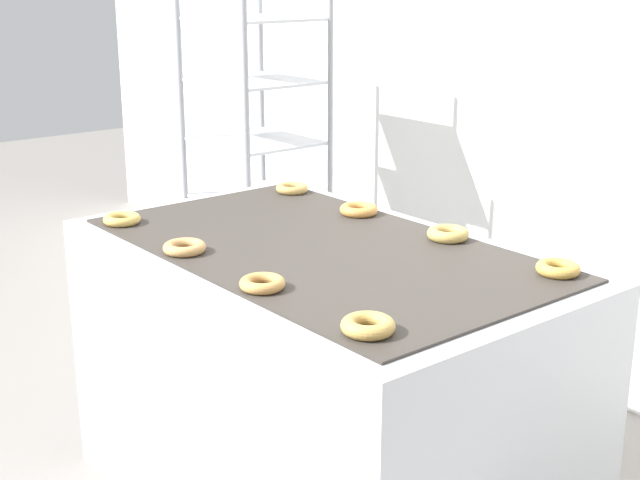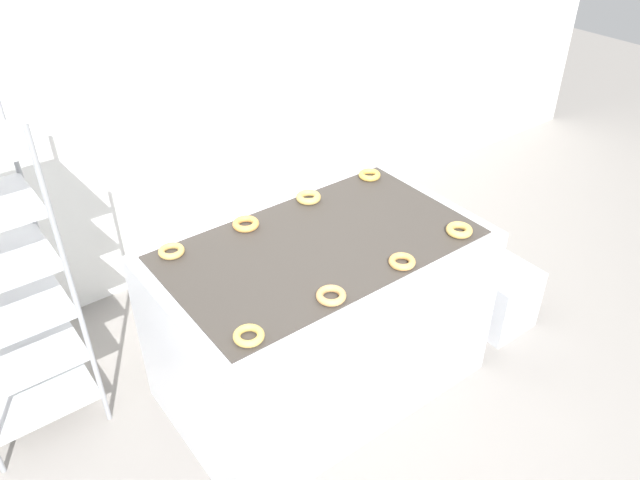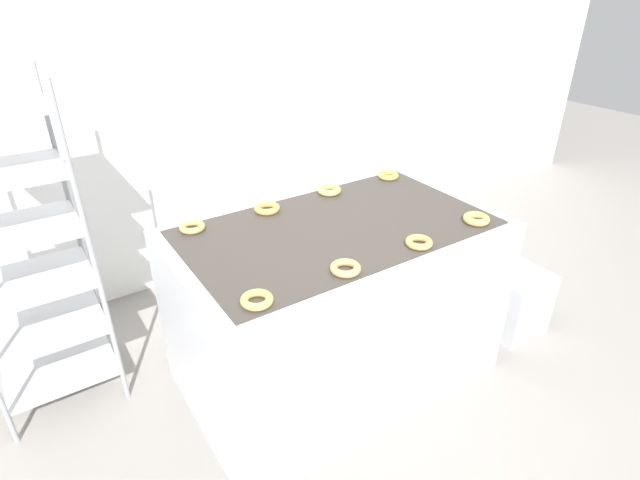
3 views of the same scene
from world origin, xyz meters
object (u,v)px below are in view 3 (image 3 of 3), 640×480
(donut_near_left, at_px, (257,300))
(donut_far_midleft, at_px, (267,208))
(donut_near_midright, at_px, (419,242))
(donut_far_right, at_px, (388,175))
(baking_rack_cart, at_px, (24,257))
(donut_near_right, at_px, (476,219))
(donut_far_midright, at_px, (329,190))
(donut_far_left, at_px, (192,227))
(donut_near_midleft, at_px, (345,268))
(fryer_machine, at_px, (336,304))
(glaze_bin, at_px, (512,300))

(donut_near_left, relative_size, donut_far_midleft, 0.94)
(donut_near_midright, xyz_separation_m, donut_far_right, (0.41, 0.69, 0.00))
(baking_rack_cart, distance_m, donut_near_right, 2.10)
(donut_far_midright, bearing_deg, donut_near_right, -60.20)
(donut_far_midleft, distance_m, donut_far_right, 0.80)
(donut_far_left, relative_size, donut_far_midright, 0.93)
(donut_near_midleft, height_order, donut_near_right, donut_near_right)
(donut_near_left, height_order, donut_far_left, same)
(donut_far_left, bearing_deg, fryer_machine, -30.26)
(donut_near_left, bearing_deg, baking_rack_cart, 123.91)
(donut_far_left, bearing_deg, donut_far_right, 0.14)
(donut_near_midleft, distance_m, donut_near_midright, 0.39)
(donut_near_midright, relative_size, donut_far_left, 1.01)
(glaze_bin, height_order, donut_far_left, donut_far_left)
(donut_near_midleft, relative_size, donut_far_midleft, 0.98)
(glaze_bin, bearing_deg, baking_rack_cart, 158.85)
(donut_near_midright, distance_m, donut_far_midleft, 0.78)
(donut_near_left, relative_size, donut_near_midleft, 0.96)
(donut_near_midleft, distance_m, donut_far_left, 0.78)
(donut_near_right, relative_size, donut_far_midleft, 0.98)
(donut_far_midleft, relative_size, donut_far_right, 1.08)
(baking_rack_cart, relative_size, donut_near_left, 13.34)
(donut_far_midright, bearing_deg, donut_far_midleft, -177.16)
(donut_far_midleft, bearing_deg, baking_rack_cart, 162.84)
(baking_rack_cart, height_order, donut_near_midleft, baking_rack_cart)
(donut_near_midright, xyz_separation_m, donut_near_right, (0.39, 0.02, 0.00))
(baking_rack_cart, distance_m, donut_near_midleft, 1.47)
(fryer_machine, distance_m, donut_far_midright, 0.61)
(donut_near_midleft, bearing_deg, fryer_machine, 59.33)
(donut_near_midright, bearing_deg, fryer_machine, 118.84)
(fryer_machine, distance_m, glaze_bin, 1.19)
(fryer_machine, relative_size, baking_rack_cart, 0.96)
(baking_rack_cart, relative_size, donut_near_midleft, 12.87)
(glaze_bin, xyz_separation_m, donut_near_midleft, (-1.33, -0.08, 0.72))
(donut_near_right, distance_m, donut_far_midleft, 1.02)
(donut_near_midright, bearing_deg, donut_far_left, 138.43)
(donut_near_midleft, bearing_deg, donut_near_left, 179.85)
(donut_near_left, bearing_deg, donut_far_midleft, 59.31)
(donut_near_left, distance_m, donut_far_right, 1.38)
(baking_rack_cart, bearing_deg, donut_near_midright, -34.56)
(glaze_bin, xyz_separation_m, donut_near_right, (-0.55, -0.06, 0.73))
(fryer_machine, bearing_deg, donut_near_left, -150.22)
(donut_far_left, distance_m, donut_far_midright, 0.77)
(glaze_bin, height_order, donut_near_right, donut_near_right)
(donut_far_midright, distance_m, donut_far_right, 0.41)
(donut_far_midleft, bearing_deg, donut_near_midleft, -90.38)
(glaze_bin, height_order, donut_near_midleft, donut_near_midleft)
(donut_far_left, bearing_deg, baking_rack_cart, 155.03)
(donut_near_midright, bearing_deg, donut_near_left, 179.68)
(glaze_bin, relative_size, donut_far_midright, 3.02)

